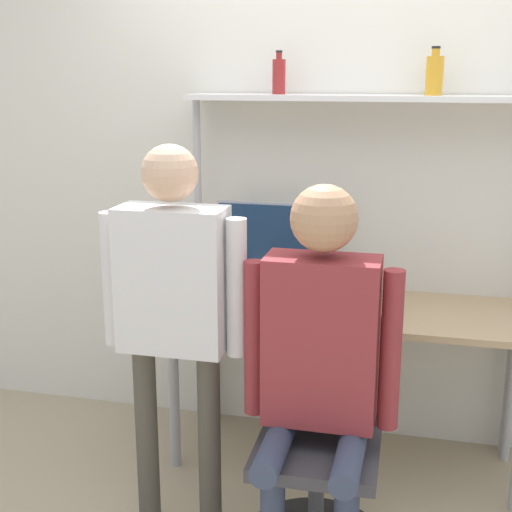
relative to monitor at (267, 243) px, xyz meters
name	(u,v)px	position (x,y,z in m)	size (l,w,h in m)	color
ground_plane	(333,495)	(0.41, -0.47, -1.01)	(12.00, 12.00, 0.00)	tan
wall_back	(359,172)	(0.41, 0.18, 0.34)	(8.00, 0.06, 2.70)	silver
desk	(347,325)	(0.41, -0.15, -0.33)	(1.65, 0.60, 0.78)	tan
shelf_unit	(356,158)	(0.41, 0.02, 0.42)	(1.57, 0.24, 1.72)	white
monitor	(267,243)	(0.00, 0.00, 0.00)	(0.49, 0.18, 0.44)	#B7B7BC
laptop	(342,296)	(0.40, -0.22, -0.17)	(0.34, 0.25, 0.25)	#BCBCC1
cell_phone	(394,319)	(0.63, -0.30, -0.23)	(0.07, 0.15, 0.01)	black
office_chair	(318,483)	(0.40, -0.83, -0.73)	(0.56, 0.56, 0.92)	black
person_seated	(320,348)	(0.40, -0.88, -0.16)	(0.58, 0.48, 1.44)	#38425B
person_standing	(173,296)	(-0.17, -0.83, -0.02)	(0.57, 0.21, 1.57)	#4C473D
bottle_amber	(434,75)	(0.74, 0.02, 0.79)	(0.08, 0.08, 0.21)	gold
bottle_red	(279,76)	(0.05, 0.02, 0.78)	(0.06, 0.06, 0.19)	maroon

